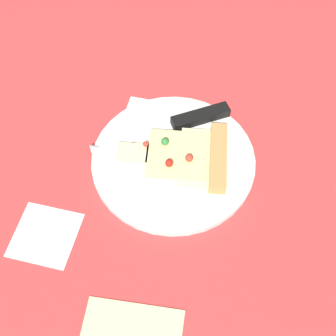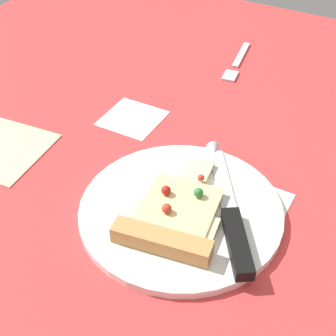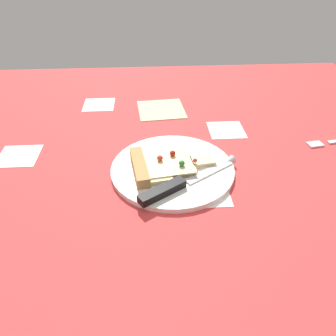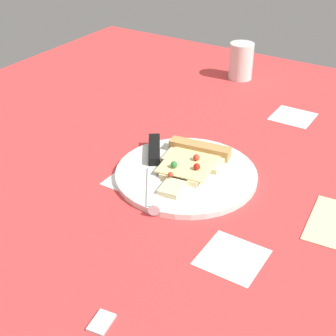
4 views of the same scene
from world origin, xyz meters
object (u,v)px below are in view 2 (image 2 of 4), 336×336
plate (181,211)px  fork (237,62)px  knife (230,216)px  pizza_slice (174,217)px

plate → fork: 40.85cm
knife → fork: bearing=78.1°
plate → fork: (39.86, 8.93, -0.16)cm
knife → fork: 41.56cm
knife → fork: size_ratio=1.38×
pizza_slice → knife: size_ratio=0.87×
plate → pizza_slice: 2.91cm
plate → pizza_slice: size_ratio=1.42×
pizza_slice → knife: bearing=23.9°
pizza_slice → plate: bearing=89.8°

